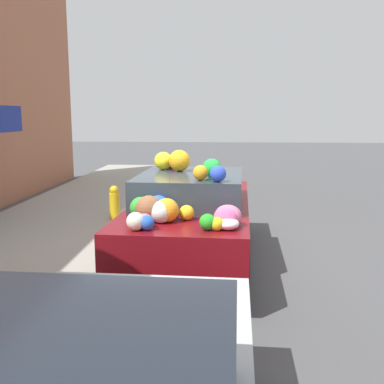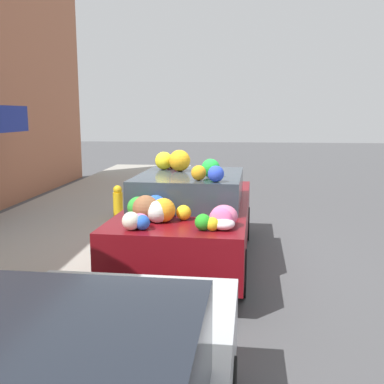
% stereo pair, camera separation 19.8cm
% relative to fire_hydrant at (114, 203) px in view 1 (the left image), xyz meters
% --- Properties ---
extents(ground_plane, '(60.00, 60.00, 0.00)m').
position_rel_fire_hydrant_xyz_m(ground_plane, '(-2.10, -1.61, -0.49)').
color(ground_plane, '#4C4C4F').
extents(sidewalk_curb, '(24.00, 3.20, 0.14)m').
position_rel_fire_hydrant_xyz_m(sidewalk_curb, '(-2.10, 1.09, -0.42)').
color(sidewalk_curb, '#9E998E').
rests_on(sidewalk_curb, ground).
extents(fire_hydrant, '(0.20, 0.20, 0.70)m').
position_rel_fire_hydrant_xyz_m(fire_hydrant, '(0.00, 0.00, 0.00)').
color(fire_hydrant, gold).
rests_on(fire_hydrant, sidewalk_curb).
extents(art_car, '(4.25, 1.87, 1.73)m').
position_rel_fire_hydrant_xyz_m(art_car, '(-2.17, -1.73, 0.27)').
color(art_car, maroon).
rests_on(art_car, ground).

